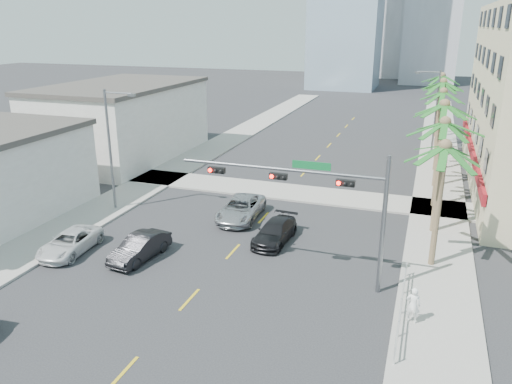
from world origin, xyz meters
TOP-DOWN VIEW (x-y plane):
  - ground at (0.00, 0.00)m, footprint 260.00×260.00m
  - sidewalk_right at (12.00, 20.00)m, footprint 4.00×120.00m
  - sidewalk_left at (-12.00, 20.00)m, footprint 4.00×120.00m
  - sidewalk_cross at (0.00, 22.00)m, footprint 80.00×4.00m
  - building_left_far at (-19.50, 28.00)m, footprint 11.00×18.00m
  - traffic_signal_mast at (5.78, 7.95)m, footprint 11.12×0.54m
  - palm_tree_0 at (11.60, 12.00)m, footprint 4.80×4.80m
  - palm_tree_1 at (11.60, 17.20)m, footprint 4.80×4.80m
  - palm_tree_2 at (11.60, 22.40)m, footprint 4.80×4.80m
  - palm_tree_3 at (11.60, 27.60)m, footprint 4.80×4.80m
  - palm_tree_4 at (11.60, 32.80)m, footprint 4.80×4.80m
  - palm_tree_5 at (11.60, 38.00)m, footprint 4.80×4.80m
  - palm_tree_6 at (11.60, 43.20)m, footprint 4.80×4.80m
  - palm_tree_7 at (11.60, 48.40)m, footprint 4.80×4.80m
  - streetlight_left at (-11.00, 14.00)m, footprint 2.55×0.25m
  - streetlight_right at (11.00, 38.00)m, footprint 2.55×0.25m
  - guardrail at (10.30, 6.00)m, footprint 0.08×8.08m
  - car_parked_far at (-9.40, 6.61)m, footprint 2.53×4.88m
  - car_lane_left at (-4.87, 7.29)m, footprint 2.07×4.58m
  - car_lane_center at (-1.50, 15.33)m, footprint 2.84×5.66m
  - car_lane_right at (2.00, 12.30)m, footprint 2.18×4.77m
  - pedestrian at (10.82, 5.44)m, footprint 0.68×0.47m

SIDE VIEW (x-z plane):
  - ground at x=0.00m, z-range 0.00..0.00m
  - sidewalk_right at x=12.00m, z-range 0.00..0.15m
  - sidewalk_left at x=-12.00m, z-range 0.00..0.15m
  - sidewalk_cross at x=0.00m, z-range 0.00..0.15m
  - car_parked_far at x=-9.40m, z-range 0.00..1.32m
  - guardrail at x=10.30m, z-range 0.17..1.17m
  - car_lane_right at x=2.00m, z-range 0.00..1.35m
  - car_lane_left at x=-4.87m, z-range 0.00..1.46m
  - car_lane_center at x=-1.50m, z-range 0.00..1.54m
  - pedestrian at x=10.82m, z-range 0.15..1.93m
  - building_left_far at x=-19.50m, z-range 0.00..7.20m
  - streetlight_left at x=-11.00m, z-range 0.56..9.56m
  - streetlight_right at x=11.00m, z-range 0.56..9.56m
  - traffic_signal_mast at x=5.78m, z-range 1.46..8.66m
  - palm_tree_0 at x=11.60m, z-range 3.18..10.98m
  - palm_tree_3 at x=11.60m, z-range 3.18..10.98m
  - palm_tree_6 at x=11.60m, z-range 3.18..10.98m
  - palm_tree_1 at x=11.60m, z-range 3.35..11.51m
  - palm_tree_4 at x=11.60m, z-range 3.35..11.51m
  - palm_tree_7 at x=11.60m, z-range 3.35..11.51m
  - palm_tree_2 at x=11.60m, z-range 3.52..12.04m
  - palm_tree_5 at x=11.60m, z-range 3.52..12.04m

